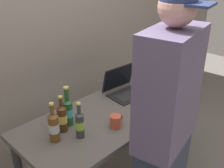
% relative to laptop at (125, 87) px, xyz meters
% --- Properties ---
extents(desk, '(1.53, 0.70, 0.75)m').
position_rel_laptop_xyz_m(desk, '(-0.33, -0.15, -0.15)').
color(desk, '#56514C').
rests_on(desk, ground).
extents(laptop, '(0.38, 0.33, 0.24)m').
position_rel_laptop_xyz_m(laptop, '(0.00, 0.00, 0.00)').
color(laptop, black).
rests_on(laptop, desk).
extents(beer_bottle_dark, '(0.07, 0.07, 0.30)m').
position_rel_laptop_xyz_m(beer_bottle_dark, '(-0.86, -0.13, 0.06)').
color(beer_bottle_dark, brown).
rests_on(beer_bottle_dark, desk).
extents(beer_bottle_amber, '(0.06, 0.06, 0.27)m').
position_rel_laptop_xyz_m(beer_bottle_amber, '(-0.71, -0.22, 0.05)').
color(beer_bottle_amber, '#333333').
rests_on(beer_bottle_amber, desk).
extents(beer_bottle_brown, '(0.07, 0.07, 0.28)m').
position_rel_laptop_xyz_m(beer_bottle_brown, '(-0.75, -0.07, 0.05)').
color(beer_bottle_brown, '#472B14').
rests_on(beer_bottle_brown, desk).
extents(beer_bottle_green, '(0.08, 0.08, 0.31)m').
position_rel_laptop_xyz_m(beer_bottle_green, '(-0.67, -0.04, 0.06)').
color(beer_bottle_green, '#1E5123').
rests_on(beer_bottle_green, desk).
extents(person_figure, '(0.48, 0.33, 1.80)m').
position_rel_laptop_xyz_m(person_figure, '(-0.50, -0.76, 0.10)').
color(person_figure, '#2D3347').
rests_on(person_figure, ground).
extents(coffee_mug, '(0.12, 0.08, 0.10)m').
position_rel_laptop_xyz_m(coffee_mug, '(-0.45, -0.31, -0.01)').
color(coffee_mug, '#BF4C33').
rests_on(coffee_mug, desk).
extents(back_wall, '(6.00, 0.10, 2.60)m').
position_rel_laptop_xyz_m(back_wall, '(-0.33, 0.63, 0.49)').
color(back_wall, gray).
rests_on(back_wall, ground).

